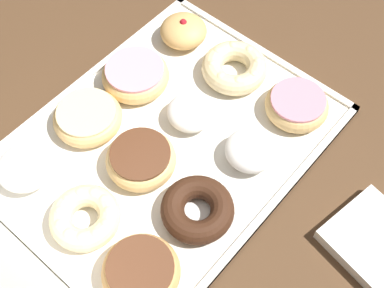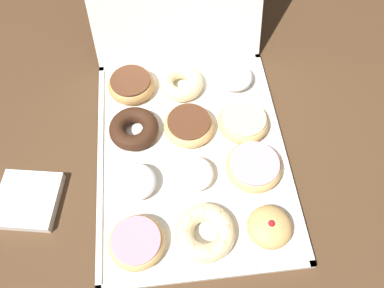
% 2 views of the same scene
% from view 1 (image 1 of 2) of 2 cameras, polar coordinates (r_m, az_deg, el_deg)
% --- Properties ---
extents(ground_plane, '(3.00, 3.00, 0.00)m').
position_cam_1_polar(ground_plane, '(0.89, -2.77, -0.12)').
color(ground_plane, '#4C331E').
extents(donut_box, '(0.42, 0.55, 0.01)m').
position_cam_1_polar(donut_box, '(0.88, -2.78, 0.06)').
color(donut_box, silver).
rests_on(donut_box, ground).
extents(pink_frosted_donut_0, '(0.11, 0.11, 0.04)m').
position_cam_1_polar(pink_frosted_donut_0, '(0.92, 11.43, 4.23)').
color(pink_frosted_donut_0, '#E5B770').
rests_on(pink_frosted_donut_0, donut_box).
extents(cruller_donut_1, '(0.12, 0.12, 0.04)m').
position_cam_1_polar(cruller_donut_1, '(0.95, 4.67, 8.37)').
color(cruller_donut_1, beige).
rests_on(cruller_donut_1, donut_box).
extents(jelly_filled_donut_2, '(0.09, 0.09, 0.05)m').
position_cam_1_polar(jelly_filled_donut_2, '(1.00, -0.95, 12.31)').
color(jelly_filled_donut_2, tan).
rests_on(jelly_filled_donut_2, donut_box).
extents(powdered_filled_donut_3, '(0.08, 0.08, 0.05)m').
position_cam_1_polar(powdered_filled_donut_3, '(0.85, 6.45, -0.67)').
color(powdered_filled_donut_3, white).
rests_on(powdered_filled_donut_3, donut_box).
extents(powdered_filled_donut_4, '(0.08, 0.08, 0.04)m').
position_cam_1_polar(powdered_filled_donut_4, '(0.89, -0.15, 3.51)').
color(powdered_filled_donut_4, white).
rests_on(powdered_filled_donut_4, donut_box).
extents(pink_frosted_donut_5, '(0.12, 0.12, 0.04)m').
position_cam_1_polar(pink_frosted_donut_5, '(0.94, -6.22, 7.53)').
color(pink_frosted_donut_5, '#E5B770').
rests_on(pink_frosted_donut_5, donut_box).
extents(chocolate_cake_ring_donut_6, '(0.11, 0.11, 0.04)m').
position_cam_1_polar(chocolate_cake_ring_donut_6, '(0.80, 0.60, -7.19)').
color(chocolate_cake_ring_donut_6, '#381E11').
rests_on(chocolate_cake_ring_donut_6, donut_box).
extents(chocolate_frosted_donut_7, '(0.11, 0.11, 0.04)m').
position_cam_1_polar(chocolate_frosted_donut_7, '(0.84, -5.38, -1.85)').
color(chocolate_frosted_donut_7, '#E5B770').
rests_on(chocolate_frosted_donut_7, donut_box).
extents(glazed_ring_donut_8, '(0.12, 0.12, 0.04)m').
position_cam_1_polar(glazed_ring_donut_8, '(0.90, -11.39, 2.91)').
color(glazed_ring_donut_8, '#E5B770').
rests_on(glazed_ring_donut_8, donut_box).
extents(chocolate_frosted_donut_9, '(0.11, 0.11, 0.04)m').
position_cam_1_polar(chocolate_frosted_donut_9, '(0.76, -5.62, -13.74)').
color(chocolate_frosted_donut_9, tan).
rests_on(chocolate_frosted_donut_9, donut_box).
extents(cruller_donut_10, '(0.11, 0.11, 0.04)m').
position_cam_1_polar(cruller_donut_10, '(0.81, -11.67, -7.85)').
color(cruller_donut_10, beige).
rests_on(cruller_donut_10, donut_box).
extents(powdered_filled_donut_11, '(0.09, 0.09, 0.04)m').
position_cam_1_polar(powdered_filled_donut_11, '(0.87, -17.82, -2.47)').
color(powdered_filled_donut_11, white).
rests_on(powdered_filled_donut_11, donut_box).
extents(napkin_stack, '(0.15, 0.15, 0.02)m').
position_cam_1_polar(napkin_stack, '(0.84, 19.31, -9.88)').
color(napkin_stack, white).
rests_on(napkin_stack, ground).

